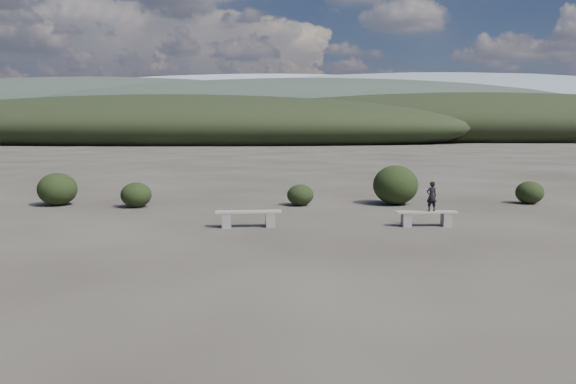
{
  "coord_description": "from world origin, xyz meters",
  "views": [
    {
      "loc": [
        0.26,
        -12.05,
        2.91
      ],
      "look_at": [
        -0.22,
        3.5,
        1.1
      ],
      "focal_mm": 35.0,
      "sensor_mm": 36.0,
      "label": 1
    }
  ],
  "objects": [
    {
      "name": "shrub_f",
      "position": [
        -8.98,
        8.42,
        0.61
      ],
      "size": [
        1.43,
        1.43,
        1.21
      ],
      "primitive_type": "ellipsoid",
      "color": "black",
      "rests_on": "ground"
    },
    {
      "name": "ground",
      "position": [
        0.0,
        0.0,
        0.0
      ],
      "size": [
        1200.0,
        1200.0,
        0.0
      ],
      "primitive_type": "plane",
      "color": "#2F2A24",
      "rests_on": "ground"
    },
    {
      "name": "seated_person",
      "position": [
        3.96,
        4.35,
        0.89
      ],
      "size": [
        0.37,
        0.29,
        0.88
      ],
      "primitive_type": "imported",
      "rotation": [
        0.0,
        0.0,
        3.4
      ],
      "color": "black",
      "rests_on": "bench_right"
    },
    {
      "name": "mountain_ridges",
      "position": [
        -7.48,
        339.06,
        10.84
      ],
      "size": [
        500.0,
        400.0,
        56.0
      ],
      "color": "black",
      "rests_on": "ground"
    },
    {
      "name": "bench_right",
      "position": [
        3.82,
        4.34,
        0.27
      ],
      "size": [
        1.81,
        0.5,
        0.45
      ],
      "rotation": [
        0.0,
        0.0,
        0.07
      ],
      "color": "gray",
      "rests_on": "ground"
    },
    {
      "name": "shrub_a",
      "position": [
        -5.89,
        7.99,
        0.45
      ],
      "size": [
        1.11,
        1.11,
        0.91
      ],
      "primitive_type": "ellipsoid",
      "color": "black",
      "rests_on": "ground"
    },
    {
      "name": "shrub_c",
      "position": [
        0.08,
        8.62,
        0.4
      ],
      "size": [
        0.99,
        0.99,
        0.79
      ],
      "primitive_type": "ellipsoid",
      "color": "black",
      "rests_on": "ground"
    },
    {
      "name": "shrub_d",
      "position": [
        3.65,
        9.04,
        0.74
      ],
      "size": [
        1.69,
        1.69,
        1.48
      ],
      "primitive_type": "ellipsoid",
      "color": "black",
      "rests_on": "ground"
    },
    {
      "name": "shrub_e",
      "position": [
        8.79,
        9.38,
        0.43
      ],
      "size": [
        1.03,
        1.03,
        0.86
      ],
      "primitive_type": "ellipsoid",
      "color": "black",
      "rests_on": "ground"
    },
    {
      "name": "bench_left",
      "position": [
        -1.39,
        4.04,
        0.29
      ],
      "size": [
        1.96,
        0.65,
        0.48
      ],
      "rotation": [
        0.0,
        0.0,
        0.13
      ],
      "color": "gray",
      "rests_on": "ground"
    }
  ]
}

